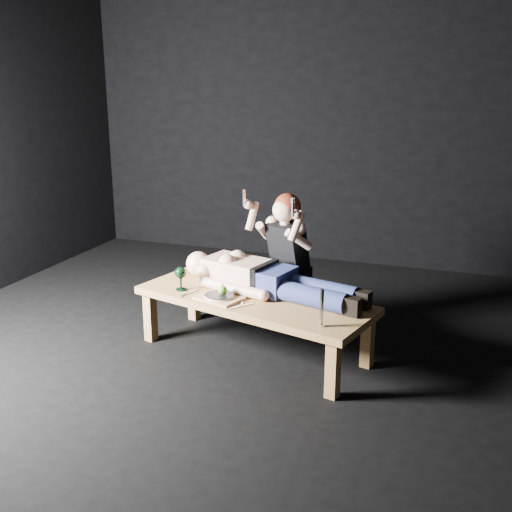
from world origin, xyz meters
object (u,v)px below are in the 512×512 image
Objects in this scene: serving_tray at (219,298)px; table at (254,325)px; goblet at (181,279)px; kneeling_woman at (294,260)px; lying_man at (271,276)px; carving_knife at (322,308)px.

table is at bearing 31.92° from serving_tray.
kneeling_woman is at bearing 40.30° from goblet.
lying_man is 5.46× the size of serving_tray.
kneeling_woman is at bearing 62.40° from serving_tray.
lying_man is 6.81× the size of carving_knife.
kneeling_woman is (0.05, 0.42, 0.01)m from lying_man.
kneeling_woman reaches higher than goblet.
lying_man is at bearing 70.82° from table.
lying_man is at bearing -71.06° from kneeling_woman.
lying_man is (0.09, 0.13, 0.35)m from table.
goblet is 0.72× the size of carving_knife.
kneeling_woman is 0.94m from goblet.
table is at bearing 4.97° from goblet.
kneeling_woman is 4.62× the size of carving_knife.
carving_knife is at bearing -16.31° from serving_tray.
goblet is at bearing -113.39° from kneeling_woman.
table is 5.59× the size of serving_tray.
goblet is (-0.71, -0.61, -0.05)m from kneeling_woman.
lying_man is at bearing 149.68° from carving_knife.
kneeling_woman is at bearing 130.71° from carving_knife.
serving_tray is (-0.22, -0.14, 0.23)m from table.
carving_knife reaches higher than table.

